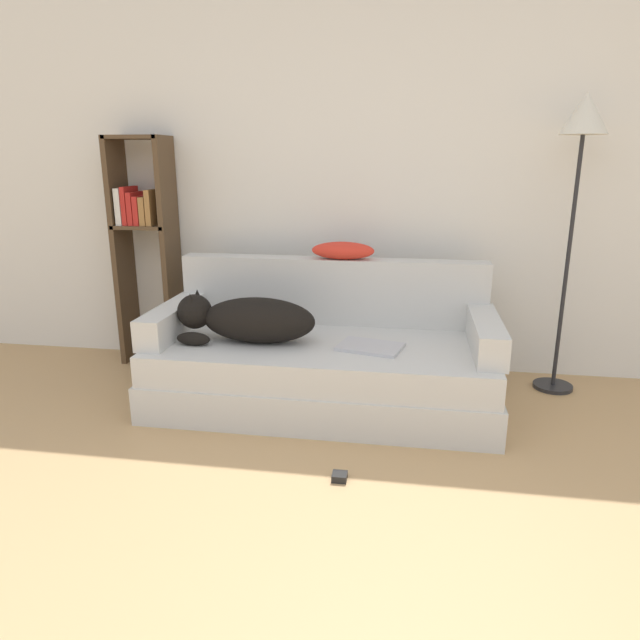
{
  "coord_description": "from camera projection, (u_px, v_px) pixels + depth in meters",
  "views": [
    {
      "loc": [
        0.32,
        -1.06,
        1.38
      ],
      "look_at": [
        -0.15,
        1.88,
        0.53
      ],
      "focal_mm": 32.0,
      "sensor_mm": 36.0,
      "label": 1
    }
  ],
  "objects": [
    {
      "name": "couch",
      "position": [
        323.0,
        373.0,
        3.28
      ],
      "size": [
        1.93,
        0.92,
        0.38
      ],
      "color": "silver",
      "rests_on": "ground_plane"
    },
    {
      "name": "wall_back",
      "position": [
        365.0,
        163.0,
        3.64
      ],
      "size": [
        7.6,
        0.06,
        2.7
      ],
      "color": "silver",
      "rests_on": "ground_plane"
    },
    {
      "name": "bookshelf",
      "position": [
        144.0,
        236.0,
        3.82
      ],
      "size": [
        0.38,
        0.26,
        1.52
      ],
      "color": "#4C3823",
      "rests_on": "ground_plane"
    },
    {
      "name": "laptop",
      "position": [
        370.0,
        347.0,
        3.1
      ],
      "size": [
        0.38,
        0.31,
        0.02
      ],
      "rotation": [
        0.0,
        0.0,
        -0.24
      ],
      "color": "#B7B7BC",
      "rests_on": "couch"
    },
    {
      "name": "couch_arm_right",
      "position": [
        486.0,
        334.0,
        3.06
      ],
      "size": [
        0.15,
        0.73,
        0.17
      ],
      "color": "silver",
      "rests_on": "couch"
    },
    {
      "name": "floor_lamp",
      "position": [
        582.0,
        145.0,
        3.16
      ],
      "size": [
        0.26,
        0.26,
        1.73
      ],
      "color": "#232326",
      "rests_on": "ground_plane"
    },
    {
      "name": "throw_pillow",
      "position": [
        343.0,
        251.0,
        3.45
      ],
      "size": [
        0.38,
        0.16,
        0.11
      ],
      "color": "red",
      "rests_on": "couch_backrest"
    },
    {
      "name": "couch_backrest",
      "position": [
        332.0,
        291.0,
        3.54
      ],
      "size": [
        1.89,
        0.15,
        0.41
      ],
      "color": "silver",
      "rests_on": "couch"
    },
    {
      "name": "dog",
      "position": [
        247.0,
        319.0,
        3.18
      ],
      "size": [
        0.79,
        0.28,
        0.28
      ],
      "color": "black",
      "rests_on": "couch"
    },
    {
      "name": "power_adapter",
      "position": [
        340.0,
        477.0,
        2.53
      ],
      "size": [
        0.07,
        0.07,
        0.03
      ],
      "color": "black",
      "rests_on": "ground_plane"
    },
    {
      "name": "couch_arm_left",
      "position": [
        173.0,
        320.0,
        3.34
      ],
      "size": [
        0.15,
        0.73,
        0.17
      ],
      "color": "silver",
      "rests_on": "couch"
    }
  ]
}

